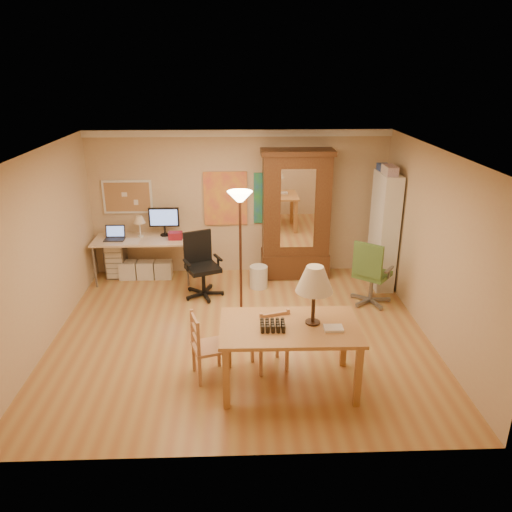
{
  "coord_description": "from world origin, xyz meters",
  "views": [
    {
      "loc": [
        -0.02,
        -6.56,
        3.75
      ],
      "look_at": [
        0.24,
        0.3,
        1.13
      ],
      "focal_mm": 35.0,
      "sensor_mm": 36.0,
      "label": 1
    }
  ],
  "objects_px": {
    "office_chair_green": "(370,287)",
    "dining_table": "(299,313)",
    "computer_desk": "(146,254)",
    "bookshelf": "(384,231)",
    "armoire": "(295,223)",
    "office_chair_black": "(203,279)"
  },
  "relations": [
    {
      "from": "armoire",
      "to": "bookshelf",
      "type": "relative_size",
      "value": 1.16
    },
    {
      "from": "computer_desk",
      "to": "office_chair_green",
      "type": "xyz_separation_m",
      "value": [
        3.91,
        -1.21,
        -0.19
      ]
    },
    {
      "from": "office_chair_green",
      "to": "armoire",
      "type": "relative_size",
      "value": 0.47
    },
    {
      "from": "office_chair_green",
      "to": "armoire",
      "type": "height_order",
      "value": "armoire"
    },
    {
      "from": "computer_desk",
      "to": "bookshelf",
      "type": "bearing_deg",
      "value": -5.65
    },
    {
      "from": "armoire",
      "to": "bookshelf",
      "type": "xyz_separation_m",
      "value": [
        1.51,
        -0.5,
        -0.01
      ]
    },
    {
      "from": "armoire",
      "to": "office_chair_black",
      "type": "bearing_deg",
      "value": -153.07
    },
    {
      "from": "computer_desk",
      "to": "armoire",
      "type": "relative_size",
      "value": 0.74
    },
    {
      "from": "computer_desk",
      "to": "bookshelf",
      "type": "height_order",
      "value": "bookshelf"
    },
    {
      "from": "computer_desk",
      "to": "office_chair_green",
      "type": "relative_size",
      "value": 1.58
    },
    {
      "from": "computer_desk",
      "to": "office_chair_black",
      "type": "relative_size",
      "value": 1.58
    },
    {
      "from": "dining_table",
      "to": "computer_desk",
      "type": "relative_size",
      "value": 0.96
    },
    {
      "from": "bookshelf",
      "to": "armoire",
      "type": "bearing_deg",
      "value": 161.59
    },
    {
      "from": "dining_table",
      "to": "office_chair_black",
      "type": "xyz_separation_m",
      "value": [
        -1.33,
        2.66,
        -0.7
      ]
    },
    {
      "from": "office_chair_green",
      "to": "armoire",
      "type": "distance_m",
      "value": 1.87
    },
    {
      "from": "office_chair_black",
      "to": "bookshelf",
      "type": "bearing_deg",
      "value": 6.34
    },
    {
      "from": "computer_desk",
      "to": "office_chair_green",
      "type": "height_order",
      "value": "computer_desk"
    },
    {
      "from": "office_chair_green",
      "to": "bookshelf",
      "type": "relative_size",
      "value": 0.55
    },
    {
      "from": "office_chair_green",
      "to": "dining_table",
      "type": "bearing_deg",
      "value": -123.62
    },
    {
      "from": "dining_table",
      "to": "computer_desk",
      "type": "bearing_deg",
      "value": 125.14
    },
    {
      "from": "computer_desk",
      "to": "armoire",
      "type": "xyz_separation_m",
      "value": [
        2.77,
        0.08,
        0.55
      ]
    },
    {
      "from": "dining_table",
      "to": "office_chair_green",
      "type": "xyz_separation_m",
      "value": [
        1.48,
        2.23,
        -0.7
      ]
    }
  ]
}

